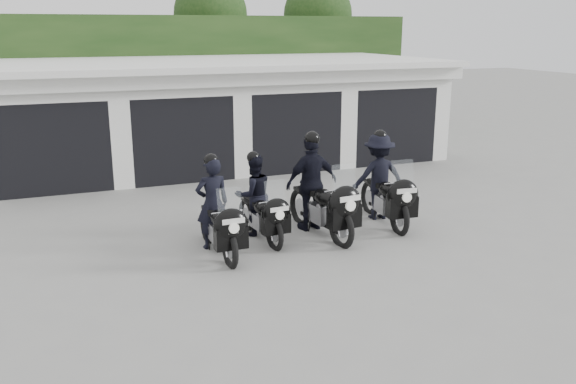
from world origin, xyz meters
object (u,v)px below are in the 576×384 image
object	(u,v)px
police_bike_a	(217,214)
police_bike_d	(382,182)
police_bike_b	(257,201)
police_bike_c	(317,189)

from	to	relation	value
police_bike_a	police_bike_d	bearing A→B (deg)	7.48
police_bike_a	police_bike_b	distance (m)	1.09
police_bike_b	police_bike_d	bearing A→B (deg)	-4.61
police_bike_b	police_bike_d	size ratio (longest dim) A/B	0.87
police_bike_a	police_bike_c	world-z (taller)	police_bike_c
police_bike_b	police_bike_c	bearing A→B (deg)	-12.89
police_bike_c	police_bike_d	distance (m)	1.56
police_bike_a	police_bike_b	bearing A→B (deg)	29.22
police_bike_c	police_bike_a	bearing A→B (deg)	-175.47
police_bike_c	police_bike_d	xyz separation A→B (m)	(1.55, 0.19, -0.04)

